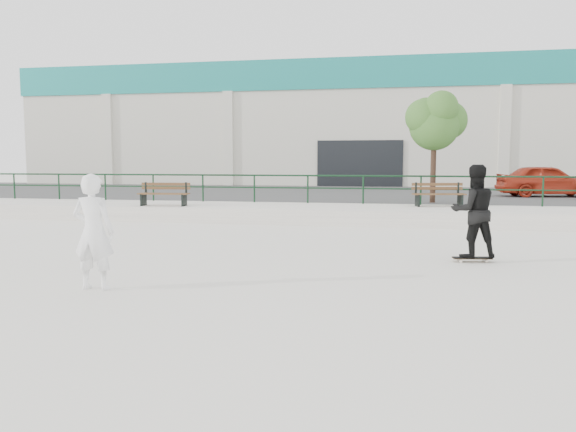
% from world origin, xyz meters
% --- Properties ---
extents(ground, '(120.00, 120.00, 0.00)m').
position_xyz_m(ground, '(0.00, 0.00, 0.00)').
color(ground, beige).
rests_on(ground, ground).
extents(ledge, '(30.00, 3.00, 0.50)m').
position_xyz_m(ledge, '(0.00, 9.50, 0.25)').
color(ledge, silver).
rests_on(ledge, ground).
extents(parking_strip, '(60.00, 14.00, 0.50)m').
position_xyz_m(parking_strip, '(0.00, 18.00, 0.25)').
color(parking_strip, '#3F3F3F').
rests_on(parking_strip, ground).
extents(railing, '(28.00, 0.06, 1.03)m').
position_xyz_m(railing, '(-0.00, 10.80, 1.24)').
color(railing, '#12311B').
rests_on(railing, ledge).
extents(commercial_building, '(44.20, 16.33, 8.00)m').
position_xyz_m(commercial_building, '(-0.00, 31.99, 4.58)').
color(commercial_building, beige).
rests_on(commercial_building, ground).
extents(bench_left, '(1.77, 0.62, 0.80)m').
position_xyz_m(bench_left, '(-5.66, 8.73, 0.90)').
color(bench_left, '#52301C').
rests_on(bench_left, ledge).
extents(bench_right, '(1.81, 0.86, 0.80)m').
position_xyz_m(bench_right, '(3.56, 10.26, 0.90)').
color(bench_right, '#52301C').
rests_on(bench_right, ledge).
extents(tree, '(2.26, 2.01, 4.01)m').
position_xyz_m(tree, '(3.50, 11.93, 3.51)').
color(tree, '#3D271E').
rests_on(tree, parking_strip).
extents(red_car, '(4.18, 2.09, 1.37)m').
position_xyz_m(red_car, '(8.44, 16.34, 1.18)').
color(red_car, '#9F2613').
rests_on(red_car, parking_strip).
extents(skateboard, '(0.80, 0.33, 0.09)m').
position_xyz_m(skateboard, '(3.72, 2.49, 0.07)').
color(skateboard, black).
rests_on(skateboard, ground).
extents(standing_skater, '(1.04, 0.89, 1.89)m').
position_xyz_m(standing_skater, '(3.72, 2.49, 1.04)').
color(standing_skater, black).
rests_on(standing_skater, skateboard).
extents(seated_skater, '(0.69, 0.46, 1.86)m').
position_xyz_m(seated_skater, '(-2.55, -1.21, 0.93)').
color(seated_skater, white).
rests_on(seated_skater, ground).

